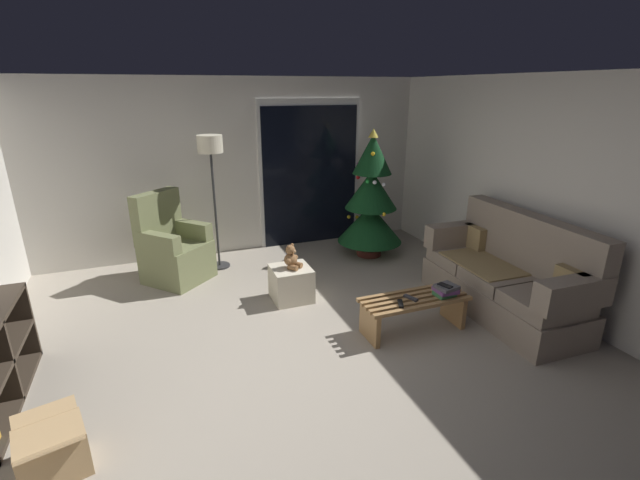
# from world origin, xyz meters

# --- Properties ---
(ground_plane) EXTENTS (7.00, 7.00, 0.00)m
(ground_plane) POSITION_xyz_m (0.00, 0.00, 0.00)
(ground_plane) COLOR #9E9384
(wall_back) EXTENTS (5.72, 0.12, 2.50)m
(wall_back) POSITION_xyz_m (0.00, 3.06, 1.25)
(wall_back) COLOR silver
(wall_back) RESTS_ON ground
(wall_right) EXTENTS (0.12, 6.00, 2.50)m
(wall_right) POSITION_xyz_m (2.86, 0.00, 1.25)
(wall_right) COLOR silver
(wall_right) RESTS_ON ground
(patio_door_frame) EXTENTS (1.60, 0.02, 2.20)m
(patio_door_frame) POSITION_xyz_m (1.12, 2.99, 1.10)
(patio_door_frame) COLOR silver
(patio_door_frame) RESTS_ON ground
(patio_door_glass) EXTENTS (1.50, 0.02, 2.10)m
(patio_door_glass) POSITION_xyz_m (1.12, 2.97, 1.05)
(patio_door_glass) COLOR black
(patio_door_glass) RESTS_ON ground
(couch) EXTENTS (0.84, 1.96, 1.08)m
(couch) POSITION_xyz_m (2.32, 0.03, 0.40)
(couch) COLOR gray
(couch) RESTS_ON ground
(coffee_table) EXTENTS (1.10, 0.40, 0.37)m
(coffee_table) POSITION_xyz_m (1.15, 0.02, 0.25)
(coffee_table) COLOR #9E7547
(coffee_table) RESTS_ON ground
(remote_graphite) EXTENTS (0.09, 0.16, 0.02)m
(remote_graphite) POSITION_xyz_m (1.09, 0.01, 0.38)
(remote_graphite) COLOR #333338
(remote_graphite) RESTS_ON coffee_table
(remote_black) EXTENTS (0.10, 0.16, 0.02)m
(remote_black) POSITION_xyz_m (0.94, -0.06, 0.38)
(remote_black) COLOR black
(remote_black) RESTS_ON coffee_table
(book_stack) EXTENTS (0.23, 0.21, 0.12)m
(book_stack) POSITION_xyz_m (1.46, -0.05, 0.43)
(book_stack) COLOR #337042
(book_stack) RESTS_ON coffee_table
(cell_phone) EXTENTS (0.11, 0.16, 0.01)m
(cell_phone) POSITION_xyz_m (1.44, -0.07, 0.49)
(cell_phone) COLOR black
(cell_phone) RESTS_ON book_stack
(christmas_tree) EXTENTS (0.93, 0.93, 1.83)m
(christmas_tree) POSITION_xyz_m (1.71, 2.10, 0.82)
(christmas_tree) COLOR #4C1E19
(christmas_tree) RESTS_ON ground
(armchair) EXTENTS (0.97, 0.97, 1.13)m
(armchair) POSITION_xyz_m (-1.01, 2.21, 0.40)
(armchair) COLOR olive
(armchair) RESTS_ON ground
(floor_lamp) EXTENTS (0.32, 0.32, 1.78)m
(floor_lamp) POSITION_xyz_m (-0.43, 2.43, 1.51)
(floor_lamp) COLOR #2D2D30
(floor_lamp) RESTS_ON ground
(ottoman) EXTENTS (0.44, 0.44, 0.39)m
(ottoman) POSITION_xyz_m (0.21, 1.14, 0.20)
(ottoman) COLOR beige
(ottoman) RESTS_ON ground
(teddy_bear_chestnut) EXTENTS (0.21, 0.22, 0.29)m
(teddy_bear_chestnut) POSITION_xyz_m (0.22, 1.13, 0.52)
(teddy_bear_chestnut) COLOR brown
(teddy_bear_chestnut) RESTS_ON ottoman
(cardboard_box_open_near_shelf) EXTENTS (0.48, 0.56, 0.37)m
(cardboard_box_open_near_shelf) POSITION_xyz_m (-1.94, -0.67, 0.16)
(cardboard_box_open_near_shelf) COLOR tan
(cardboard_box_open_near_shelf) RESTS_ON ground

